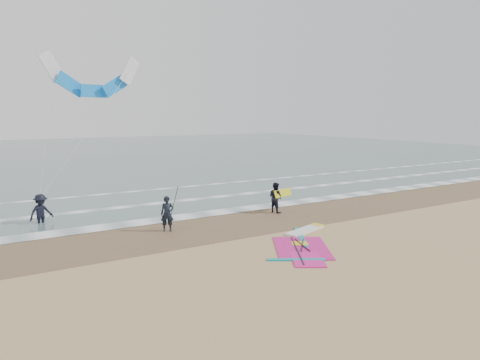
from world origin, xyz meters
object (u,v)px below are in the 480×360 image
windsurf_rig (304,243)px  person_wading (41,205)px  person_walking (275,197)px  surf_kite (93,80)px  person_standing (167,214)px

windsurf_rig → person_wading: (-8.61, 8.76, 0.85)m
windsurf_rig → person_wading: bearing=134.5°
person_walking → windsurf_rig: bearing=142.3°
windsurf_rig → person_walking: bearing=66.5°
person_walking → person_wading: (-10.81, 3.71, 0.08)m
person_wading → surf_kite: 8.75m
windsurf_rig → person_standing: size_ratio=3.09×
windsurf_rig → person_walking: (2.20, 5.05, 0.77)m
surf_kite → person_standing: bearing=-84.5°
person_standing → person_wading: (-4.60, 4.31, 0.09)m
person_walking → person_wading: 11.43m
person_standing → surf_kite: (-0.89, 9.23, 6.30)m
person_standing → person_walking: (6.20, 0.60, 0.01)m
person_standing → surf_kite: 11.21m
person_standing → person_walking: person_walking is taller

